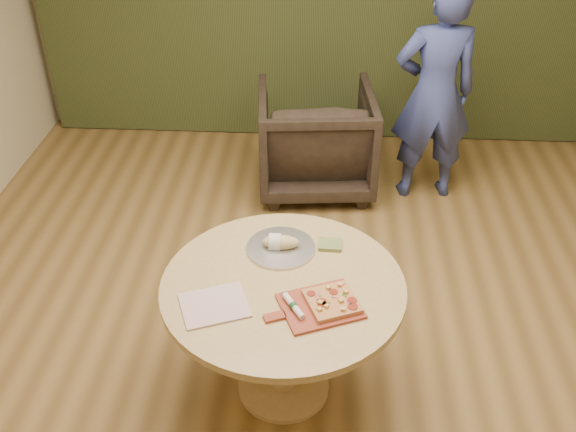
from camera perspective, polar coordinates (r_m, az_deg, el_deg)
The scene contains 11 objects.
room_shell at distance 2.86m, azimuth 1.75°, elevation 5.96°, with size 5.04×6.04×2.84m.
pedestal_table at distance 3.20m, azimuth -0.44°, elevation -7.88°, with size 1.19×1.19×0.75m.
pizza_paddle at distance 2.97m, azimuth 2.69°, elevation -8.05°, with size 0.47×0.39×0.01m.
flatbread_pizza at distance 2.97m, azimuth 3.94°, elevation -7.57°, with size 0.29×0.29×0.04m.
cutlery_roll at distance 2.94m, azimuth 0.49°, elevation -8.00°, with size 0.12×0.18×0.03m.
newspaper at distance 3.00m, azimuth -6.56°, elevation -7.89°, with size 0.30×0.25×0.01m, color white.
serving_tray at distance 3.31m, azimuth -0.64°, elevation -2.84°, with size 0.36×0.36×0.02m.
bread_roll at distance 3.29m, azimuth -0.80°, elevation -2.33°, with size 0.19×0.09×0.09m.
green_packet at distance 3.33m, azimuth 3.77°, elevation -2.55°, with size 0.12×0.10×0.02m, color #4F602B.
armchair at distance 5.04m, azimuth 2.47°, elevation 7.21°, with size 0.88×0.82×0.90m, color black.
person_standing at distance 4.88m, azimuth 12.87°, elevation 10.56°, with size 0.62×0.41×1.69m, color navy.
Camera 1 is at (0.06, -2.51, 2.77)m, focal length 40.00 mm.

